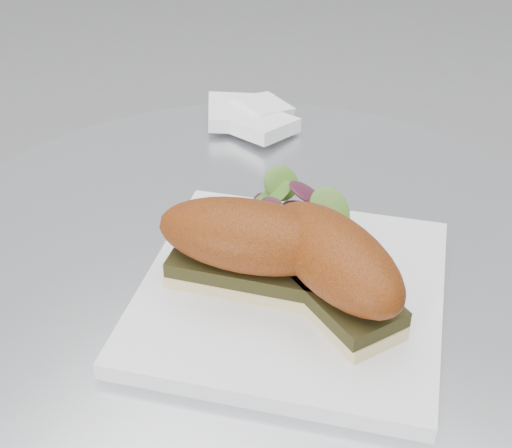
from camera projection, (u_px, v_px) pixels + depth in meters
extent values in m
cylinder|color=silver|center=(254.00, 266.00, 0.70)|extent=(0.70, 0.70, 0.02)
cube|color=white|center=(292.00, 292.00, 0.64)|extent=(0.32, 0.32, 0.02)
cube|color=beige|center=(249.00, 276.00, 0.63)|extent=(0.15, 0.08, 0.01)
cube|color=black|center=(249.00, 264.00, 0.63)|extent=(0.15, 0.09, 0.01)
ellipsoid|color=#77300B|center=(248.00, 236.00, 0.61)|extent=(0.17, 0.11, 0.06)
cube|color=beige|center=(332.00, 298.00, 0.61)|extent=(0.15, 0.12, 0.01)
cube|color=black|center=(333.00, 286.00, 0.60)|extent=(0.14, 0.12, 0.01)
ellipsoid|color=#77300B|center=(335.00, 257.00, 0.58)|extent=(0.17, 0.14, 0.06)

